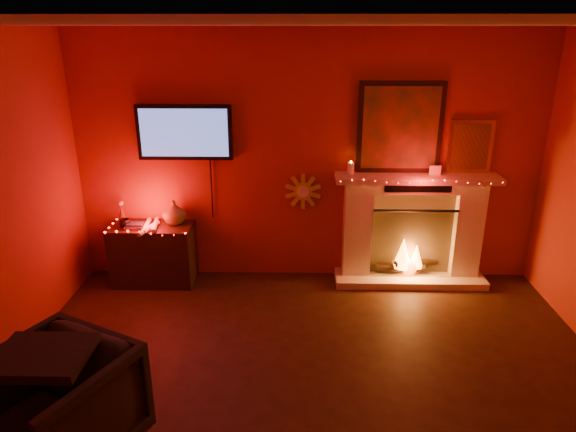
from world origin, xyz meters
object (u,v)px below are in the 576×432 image
tv (185,133)px  console_table (154,251)px  fireplace (412,219)px  sunburst_clock (303,191)px  armchair (57,407)px

tv → console_table: (-0.39, -0.19, -1.27)m
console_table → fireplace: bearing=2.6°
sunburst_clock → fireplace: bearing=-4.4°
armchair → tv: bearing=109.4°
console_table → armchair: (0.04, -2.50, 0.02)m
fireplace → console_table: 2.85m
sunburst_clock → console_table: (-1.63, -0.22, -0.63)m
fireplace → sunburst_clock: 1.23m
fireplace → tv: (-2.44, 0.06, 0.92)m
tv → console_table: size_ratio=1.33×
console_table → armchair: bearing=-89.1°
fireplace → sunburst_clock: (-1.19, 0.09, 0.28)m
sunburst_clock → tv: bearing=-178.8°
fireplace → tv: 2.61m
console_table → armchair: console_table is taller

